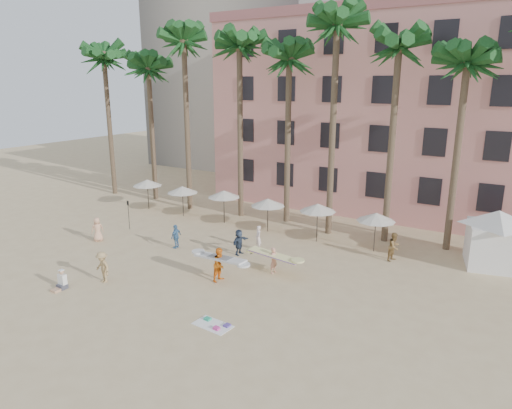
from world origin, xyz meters
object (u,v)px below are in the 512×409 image
at_px(cabana, 496,234).
at_px(carrier_white, 220,263).
at_px(pink_hotel, 428,115).
at_px(carrier_yellow, 274,258).

distance_m(cabana, carrier_white, 16.45).
distance_m(pink_hotel, carrier_yellow, 21.48).
bearing_deg(cabana, pink_hotel, 119.51).
xyz_separation_m(cabana, carrier_white, (-12.85, -10.22, -1.04)).
distance_m(pink_hotel, carrier_white, 24.18).
height_order(carrier_yellow, carrier_white, carrier_white).
xyz_separation_m(pink_hotel, cabana, (6.88, -12.15, -5.93)).
relative_size(carrier_yellow, carrier_white, 0.92).
distance_m(cabana, carrier_yellow, 13.33).
bearing_deg(carrier_yellow, cabana, 35.66).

